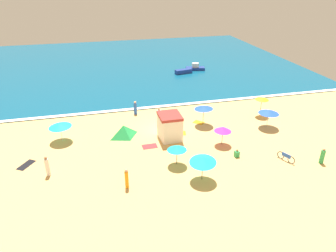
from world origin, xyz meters
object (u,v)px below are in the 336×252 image
(beach_tent, at_px, (124,131))
(beach_umbrella_1, at_px, (60,125))
(beach_umbrella_4, at_px, (269,112))
(parked_bicycle, at_px, (286,157))
(small_boat_0, at_px, (195,68))
(beach_umbrella_3, at_px, (204,107))
(beach_umbrella_6, at_px, (223,129))
(beachgoer_4, at_px, (127,179))
(beachgoer_3, at_px, (237,154))
(beachgoer_0, at_px, (159,112))
(small_boat_1, at_px, (184,71))
(beachgoer_2, at_px, (47,167))
(lifeguard_cabana, at_px, (170,126))
(beachgoer_5, at_px, (322,156))
(beach_umbrella_2, at_px, (262,98))
(beachgoer_1, at_px, (135,108))
(beach_umbrella_5, at_px, (203,160))
(beach_umbrella_0, at_px, (177,148))

(beach_tent, bearing_deg, beach_umbrella_1, 175.02)
(beach_umbrella_4, bearing_deg, beach_tent, 174.08)
(parked_bicycle, xyz_separation_m, small_boat_0, (1.16, 29.82, 0.11))
(beach_umbrella_3, height_order, parked_bicycle, beach_umbrella_3)
(beach_umbrella_6, distance_m, beachgoer_4, 11.24)
(beach_umbrella_6, relative_size, beachgoer_3, 3.14)
(beach_umbrella_3, distance_m, beach_umbrella_4, 7.11)
(beachgoer_0, height_order, small_boat_1, beachgoer_0)
(beachgoer_4, bearing_deg, beach_umbrella_3, 44.14)
(beachgoer_2, bearing_deg, small_boat_0, 50.67)
(beach_umbrella_4, height_order, beachgoer_0, beach_umbrella_4)
(beach_umbrella_3, height_order, beach_umbrella_4, beach_umbrella_3)
(lifeguard_cabana, height_order, beachgoer_5, lifeguard_cabana)
(beach_umbrella_1, xyz_separation_m, beachgoer_3, (16.08, -7.17, -1.47))
(beach_umbrella_2, distance_m, beach_umbrella_6, 9.08)
(beach_umbrella_4, bearing_deg, small_boat_1, 98.72)
(beach_umbrella_2, distance_m, beachgoer_1, 15.13)
(beach_umbrella_2, bearing_deg, beachgoer_1, 164.55)
(beachgoer_1, xyz_separation_m, small_boat_0, (12.97, 16.06, -0.30))
(lifeguard_cabana, bearing_deg, beach_umbrella_1, 168.61)
(beach_tent, bearing_deg, parked_bicycle, -31.09)
(beach_umbrella_1, xyz_separation_m, beachgoer_0, (11.02, 3.81, -1.42))
(beach_umbrella_4, height_order, beach_umbrella_5, beach_umbrella_5)
(beachgoer_4, relative_size, beachgoer_5, 1.14)
(beachgoer_1, bearing_deg, beach_umbrella_6, -52.44)
(beach_umbrella_0, height_order, beach_umbrella_2, beach_umbrella_2)
(beachgoer_3, bearing_deg, beach_umbrella_1, 155.96)
(beach_umbrella_6, xyz_separation_m, beach_tent, (-9.36, 4.09, -1.08))
(beach_umbrella_4, bearing_deg, beachgoer_1, 152.84)
(small_boat_0, bearing_deg, beach_umbrella_1, -135.52)
(beach_umbrella_6, height_order, parked_bicycle, beach_umbrella_6)
(beach_umbrella_3, distance_m, small_boat_0, 21.66)
(parked_bicycle, bearing_deg, beach_umbrella_1, 156.14)
(beachgoer_2, bearing_deg, beachgoer_4, -27.82)
(beachgoer_0, distance_m, beachgoer_4, 14.33)
(small_boat_1, bearing_deg, beachgoer_3, -95.69)
(beachgoer_4, bearing_deg, beach_umbrella_0, 25.96)
(beach_umbrella_3, height_order, beachgoer_4, beach_umbrella_3)
(beach_umbrella_3, xyz_separation_m, beachgoer_1, (-7.00, 4.70, -1.30))
(beach_umbrella_5, distance_m, beachgoer_0, 13.72)
(beach_tent, bearing_deg, beach_umbrella_2, 4.79)
(parked_bicycle, relative_size, small_boat_1, 0.55)
(beachgoer_1, bearing_deg, beachgoer_5, -45.30)
(small_boat_0, distance_m, small_boat_1, 2.97)
(beach_umbrella_0, xyz_separation_m, small_boat_1, (8.47, 26.49, -1.27))
(lifeguard_cabana, distance_m, beachgoer_2, 12.30)
(beachgoer_2, xyz_separation_m, beachgoer_4, (6.30, -3.32, 0.01))
(beach_umbrella_2, bearing_deg, beachgoer_2, -163.70)
(beach_umbrella_0, distance_m, small_boat_0, 30.11)
(beach_umbrella_0, bearing_deg, beachgoer_1, 99.18)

